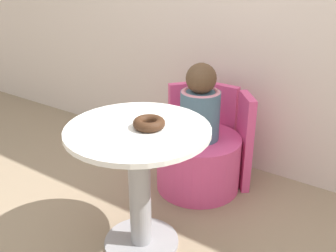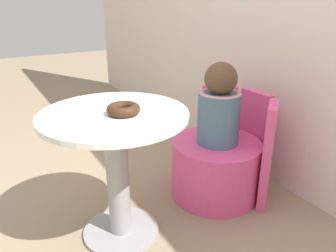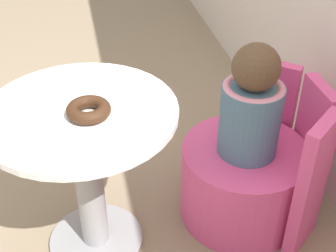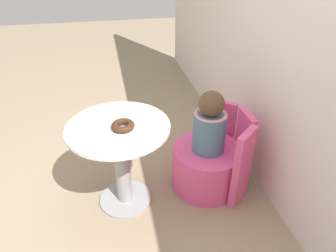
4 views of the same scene
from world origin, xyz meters
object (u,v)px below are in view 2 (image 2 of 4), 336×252
at_px(tub_chair, 215,168).
at_px(donut, 123,109).
at_px(child_figure, 219,107).
at_px(round_table, 116,153).

xyz_separation_m(tub_chair, donut, (0.08, -0.61, 0.51)).
bearing_deg(child_figure, tub_chair, 180.00).
height_order(round_table, donut, donut).
bearing_deg(tub_chair, child_figure, 0.00).
xyz_separation_m(round_table, tub_chair, (-0.04, 0.64, -0.28)).
distance_m(tub_chair, child_figure, 0.39).
bearing_deg(round_table, tub_chair, 93.63).
bearing_deg(donut, tub_chair, 97.78).
height_order(round_table, child_figure, child_figure).
bearing_deg(child_figure, donut, -82.22).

